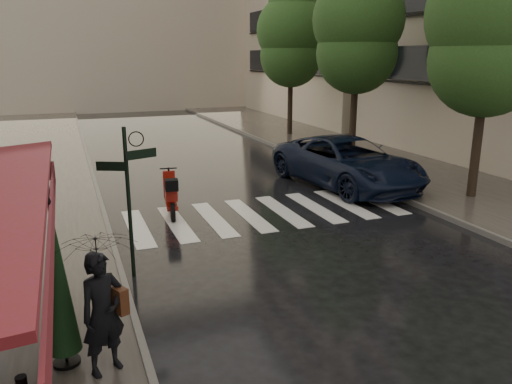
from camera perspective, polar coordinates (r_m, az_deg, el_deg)
ground at (r=8.40m, az=-2.42°, el=-16.35°), size 120.00×120.00×0.00m
sidewalk_near at (r=19.42m, az=-27.06°, el=0.65°), size 6.00×60.00×0.12m
sidewalk_far at (r=22.98m, az=12.43°, el=4.02°), size 5.50×60.00×0.12m
curb_near at (r=19.31m, az=-18.08°, el=1.55°), size 0.12×60.00×0.16m
curb_far at (r=21.59m, az=6.19°, el=3.61°), size 0.12×60.00×0.16m
crosswalk at (r=14.50m, az=1.15°, el=-2.39°), size 7.85×3.20×0.01m
signpost at (r=10.18m, az=-14.37°, el=0.15°), size 1.17×0.29×3.10m
tree_near at (r=16.74m, az=25.28°, el=17.02°), size 3.80×3.80×7.99m
tree_mid at (r=22.19m, az=11.58°, el=18.05°), size 3.80×3.80×8.34m
tree_far at (r=28.45m, az=4.05°, el=17.36°), size 3.80×3.80×8.16m
pedestrian_with_umbrella at (r=6.99m, az=-17.56°, el=-7.44°), size 1.41×1.42×2.51m
scooter at (r=14.38m, az=-9.70°, el=-0.40°), size 0.61×1.87×1.23m
parked_car at (r=17.63m, az=10.34°, el=3.39°), size 3.61×6.43×1.70m
parasol_back at (r=7.46m, az=-21.75°, el=-9.15°), size 0.47×0.47×2.49m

